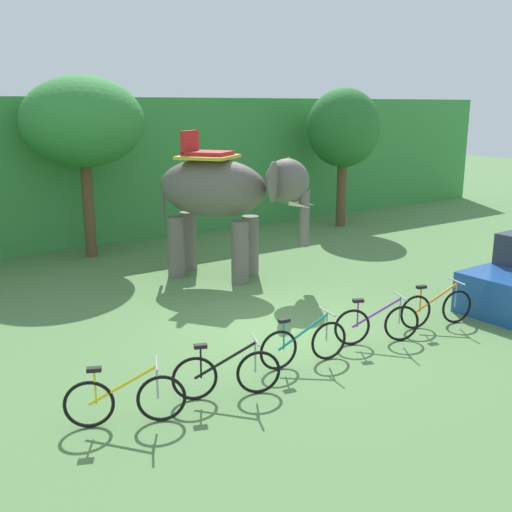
% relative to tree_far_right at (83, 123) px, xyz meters
% --- Properties ---
extents(ground_plane, '(80.00, 80.00, 0.00)m').
position_rel_tree_far_right_xyz_m(ground_plane, '(1.08, -8.05, -3.92)').
color(ground_plane, '#567F47').
extents(foliage_hedge, '(36.00, 6.00, 4.65)m').
position_rel_tree_far_right_xyz_m(foliage_hedge, '(1.08, 4.20, -1.60)').
color(foliage_hedge, '#3D8E42').
rests_on(foliage_hedge, ground).
extents(tree_far_right, '(3.48, 3.48, 5.23)m').
position_rel_tree_far_right_xyz_m(tree_far_right, '(0.00, 0.00, 0.00)').
color(tree_far_right, brown).
rests_on(tree_far_right, ground).
extents(tree_far_left, '(2.64, 2.64, 5.02)m').
position_rel_tree_far_right_xyz_m(tree_far_left, '(9.34, -0.70, -0.35)').
color(tree_far_left, brown).
rests_on(tree_far_left, ground).
extents(elephant, '(3.40, 3.94, 3.78)m').
position_rel_tree_far_right_xyz_m(elephant, '(2.13, -4.20, -1.72)').
color(elephant, '#665E56').
rests_on(elephant, ground).
extents(bike_yellow, '(1.58, 0.80, 0.92)m').
position_rel_tree_far_right_xyz_m(bike_yellow, '(-2.98, -9.84, -3.54)').
color(bike_yellow, black).
rests_on(bike_yellow, ground).
extents(bike_black, '(1.61, 0.75, 0.92)m').
position_rel_tree_far_right_xyz_m(bike_black, '(-1.36, -9.93, -3.54)').
color(bike_black, black).
rests_on(bike_black, ground).
extents(bike_teal, '(1.70, 0.52, 0.92)m').
position_rel_tree_far_right_xyz_m(bike_teal, '(0.38, -9.67, -3.54)').
color(bike_teal, black).
rests_on(bike_teal, ground).
extents(bike_purple, '(1.60, 0.77, 0.92)m').
position_rel_tree_far_right_xyz_m(bike_purple, '(2.13, -9.68, -3.54)').
color(bike_purple, black).
rests_on(bike_purple, ground).
extents(bike_orange, '(1.67, 0.61, 0.92)m').
position_rel_tree_far_right_xyz_m(bike_orange, '(3.80, -9.71, -3.54)').
color(bike_orange, black).
rests_on(bike_orange, ground).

